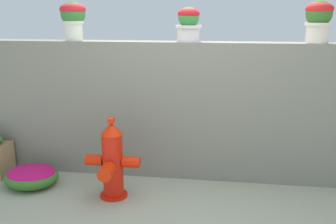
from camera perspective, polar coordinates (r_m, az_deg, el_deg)
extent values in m
plane|color=#9B9F86|center=(3.98, 1.63, -14.65)|extent=(24.00, 24.00, 0.00)
cube|color=gray|center=(4.59, 3.12, 0.19)|extent=(6.48, 0.31, 1.62)
cylinder|color=silver|center=(4.77, -13.72, 11.57)|extent=(0.20, 0.20, 0.23)
cylinder|color=silver|center=(4.76, -13.79, 12.74)|extent=(0.24, 0.24, 0.03)
sphere|color=#367535|center=(4.76, -13.86, 13.90)|extent=(0.29, 0.29, 0.29)
ellipsoid|color=red|center=(4.76, -13.90, 14.50)|extent=(0.30, 0.30, 0.16)
cylinder|color=silver|center=(4.45, 3.04, 11.50)|extent=(0.25, 0.25, 0.18)
cylinder|color=silver|center=(4.45, 3.06, 12.49)|extent=(0.30, 0.30, 0.03)
sphere|color=#358338|center=(4.44, 3.07, 13.77)|extent=(0.24, 0.24, 0.24)
ellipsoid|color=red|center=(4.44, 3.08, 14.30)|extent=(0.25, 0.25, 0.13)
cylinder|color=silver|center=(4.52, 21.19, 10.84)|extent=(0.23, 0.23, 0.22)
cylinder|color=silver|center=(4.52, 21.29, 12.02)|extent=(0.28, 0.28, 0.03)
sphere|color=#366B28|center=(4.52, 21.42, 13.38)|extent=(0.28, 0.28, 0.28)
ellipsoid|color=red|center=(4.52, 21.48, 13.99)|extent=(0.29, 0.29, 0.15)
cylinder|color=red|center=(4.33, -7.99, -12.00)|extent=(0.30, 0.30, 0.03)
cylinder|color=red|center=(4.20, -8.15, -7.87)|extent=(0.22, 0.22, 0.70)
cone|color=red|center=(4.06, -8.35, -2.42)|extent=(0.23, 0.23, 0.13)
cylinder|color=red|center=(4.03, -8.40, -1.21)|extent=(0.08, 0.08, 0.05)
cylinder|color=red|center=(4.24, -10.81, -7.00)|extent=(0.18, 0.12, 0.12)
cylinder|color=red|center=(4.13, -5.46, -7.38)|extent=(0.18, 0.12, 0.12)
cylinder|color=red|center=(4.00, -9.01, -8.71)|extent=(0.15, 0.20, 0.15)
ellipsoid|color=#366C26|center=(4.76, -19.50, -9.04)|extent=(0.61, 0.55, 0.23)
ellipsoid|color=#BD125E|center=(4.74, -19.55, -8.45)|extent=(0.55, 0.49, 0.13)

